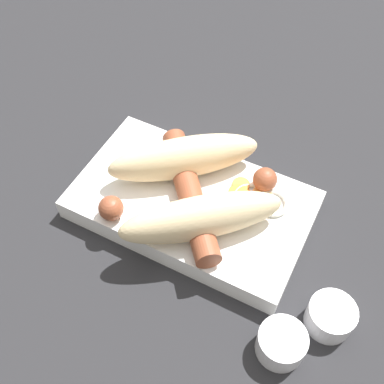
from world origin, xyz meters
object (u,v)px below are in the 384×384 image
at_px(food_tray, 192,204).
at_px(condiment_cup_far, 330,317).
at_px(sausage, 190,193).
at_px(condiment_cup_near, 281,344).
at_px(bread_roll, 192,186).

height_order(food_tray, condiment_cup_far, condiment_cup_far).
height_order(sausage, condiment_cup_far, sausage).
distance_m(food_tray, condiment_cup_far, 0.19).
bearing_deg(condiment_cup_near, condiment_cup_far, 54.93).
distance_m(food_tray, sausage, 0.03).
relative_size(bread_roll, condiment_cup_near, 4.50).
bearing_deg(condiment_cup_far, food_tray, 162.43).
height_order(food_tray, condiment_cup_near, condiment_cup_near).
height_order(sausage, condiment_cup_near, sausage).
relative_size(sausage, condiment_cup_near, 3.38).
bearing_deg(bread_roll, condiment_cup_far, -16.70).
distance_m(bread_roll, condiment_cup_near, 0.19).
distance_m(condiment_cup_near, condiment_cup_far, 0.06).
height_order(bread_roll, condiment_cup_near, bread_roll).
bearing_deg(bread_roll, sausage, -139.19).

